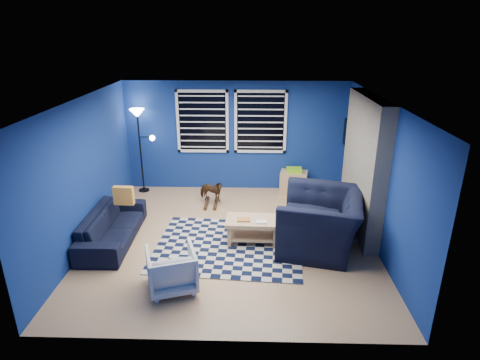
% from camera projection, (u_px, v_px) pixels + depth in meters
% --- Properties ---
extents(floor, '(5.00, 5.00, 0.00)m').
position_uv_depth(floor, '(231.00, 239.00, 7.22)').
color(floor, tan).
rests_on(floor, ground).
extents(ceiling, '(5.00, 5.00, 0.00)m').
position_uv_depth(ceiling, '(230.00, 100.00, 6.33)').
color(ceiling, white).
rests_on(ceiling, wall_back).
extents(wall_back, '(5.00, 0.00, 5.00)m').
position_uv_depth(wall_back, '(236.00, 137.00, 9.11)').
color(wall_back, navy).
rests_on(wall_back, floor).
extents(wall_left, '(0.00, 5.00, 5.00)m').
position_uv_depth(wall_left, '(85.00, 173.00, 6.85)').
color(wall_left, navy).
rests_on(wall_left, floor).
extents(wall_right, '(0.00, 5.00, 5.00)m').
position_uv_depth(wall_right, '(379.00, 176.00, 6.71)').
color(wall_right, navy).
rests_on(wall_right, floor).
extents(fireplace, '(0.65, 2.00, 2.50)m').
position_uv_depth(fireplace, '(363.00, 169.00, 7.20)').
color(fireplace, gray).
rests_on(fireplace, floor).
extents(window_left, '(1.17, 0.06, 1.42)m').
position_uv_depth(window_left, '(202.00, 122.00, 8.97)').
color(window_left, black).
rests_on(window_left, wall_back).
extents(window_right, '(1.17, 0.06, 1.42)m').
position_uv_depth(window_right, '(261.00, 122.00, 8.94)').
color(window_right, black).
rests_on(window_right, wall_back).
extents(tv, '(0.07, 1.00, 0.58)m').
position_uv_depth(tv, '(350.00, 137.00, 8.53)').
color(tv, black).
rests_on(tv, wall_right).
extents(rug, '(2.64, 2.18, 0.02)m').
position_uv_depth(rug, '(228.00, 246.00, 7.00)').
color(rug, black).
rests_on(rug, floor).
extents(sofa, '(1.94, 0.78, 0.56)m').
position_uv_depth(sofa, '(112.00, 226.00, 7.10)').
color(sofa, black).
rests_on(sofa, floor).
extents(armchair_big, '(1.76, 1.61, 0.98)m').
position_uv_depth(armchair_big, '(320.00, 221.00, 6.82)').
color(armchair_big, black).
rests_on(armchair_big, floor).
extents(armchair_bent, '(0.86, 0.87, 0.63)m').
position_uv_depth(armchair_bent, '(172.00, 269.00, 5.78)').
color(armchair_bent, gray).
rests_on(armchair_bent, floor).
extents(rocking_horse, '(0.45, 0.63, 0.49)m').
position_uv_depth(rocking_horse, '(211.00, 191.00, 8.53)').
color(rocking_horse, '#492C17').
rests_on(rocking_horse, floor).
extents(coffee_table, '(0.95, 0.57, 0.46)m').
position_uv_depth(coffee_table, '(252.00, 226.00, 7.04)').
color(coffee_table, tan).
rests_on(coffee_table, rug).
extents(cabinet, '(0.66, 0.50, 0.59)m').
position_uv_depth(cabinet, '(294.00, 182.00, 9.20)').
color(cabinet, tan).
rests_on(cabinet, floor).
extents(floor_lamp, '(0.52, 0.32, 1.92)m').
position_uv_depth(floor_lamp, '(139.00, 125.00, 8.82)').
color(floor_lamp, black).
rests_on(floor_lamp, floor).
extents(throw_pillow, '(0.37, 0.13, 0.34)m').
position_uv_depth(throw_pillow, '(124.00, 196.00, 7.24)').
color(throw_pillow, gold).
rests_on(throw_pillow, sofa).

